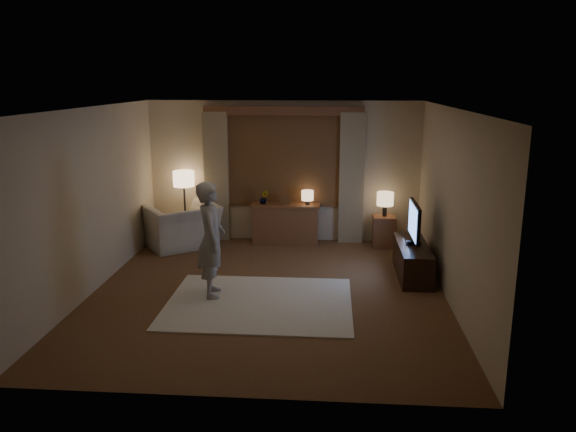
# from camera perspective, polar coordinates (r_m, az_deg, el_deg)

# --- Properties ---
(room) EXTENTS (5.04, 5.54, 2.64)m
(room) POSITION_cam_1_polar(r_m,az_deg,el_deg) (8.22, -1.73, 2.24)
(room) COLOR brown
(room) RESTS_ON ground
(rug) EXTENTS (2.50, 2.00, 0.02)m
(rug) POSITION_cam_1_polar(r_m,az_deg,el_deg) (7.74, -2.93, -8.79)
(rug) COLOR silver
(rug) RESTS_ON floor
(sideboard) EXTENTS (1.20, 0.40, 0.70)m
(sideboard) POSITION_cam_1_polar(r_m,az_deg,el_deg) (10.38, -0.24, -0.89)
(sideboard) COLOR brown
(sideboard) RESTS_ON floor
(picture_frame) EXTENTS (0.16, 0.02, 0.20)m
(picture_frame) POSITION_cam_1_polar(r_m,az_deg,el_deg) (10.28, -0.24, 1.54)
(picture_frame) COLOR brown
(picture_frame) RESTS_ON sideboard
(plant) EXTENTS (0.17, 0.13, 0.30)m
(plant) POSITION_cam_1_polar(r_m,az_deg,el_deg) (10.31, -2.46, 1.84)
(plant) COLOR #999999
(plant) RESTS_ON sideboard
(table_lamp_sideboard) EXTENTS (0.22, 0.22, 0.30)m
(table_lamp_sideboard) POSITION_cam_1_polar(r_m,az_deg,el_deg) (10.23, 1.99, 2.03)
(table_lamp_sideboard) COLOR black
(table_lamp_sideboard) RESTS_ON sideboard
(floor_lamp) EXTENTS (0.39, 0.39, 1.33)m
(floor_lamp) POSITION_cam_1_polar(r_m,az_deg,el_deg) (10.53, -10.54, 3.36)
(floor_lamp) COLOR black
(floor_lamp) RESTS_ON floor
(armchair) EXTENTS (1.60, 1.56, 0.78)m
(armchair) POSITION_cam_1_polar(r_m,az_deg,el_deg) (10.30, -10.76, -1.01)
(armchair) COLOR beige
(armchair) RESTS_ON floor
(side_table) EXTENTS (0.40, 0.40, 0.56)m
(side_table) POSITION_cam_1_polar(r_m,az_deg,el_deg) (10.37, 9.71, -1.52)
(side_table) COLOR brown
(side_table) RESTS_ON floor
(table_lamp_side) EXTENTS (0.30, 0.30, 0.44)m
(table_lamp_side) POSITION_cam_1_polar(r_m,az_deg,el_deg) (10.23, 9.84, 1.66)
(table_lamp_side) COLOR black
(table_lamp_side) RESTS_ON side_table
(tv_stand) EXTENTS (0.45, 1.40, 0.50)m
(tv_stand) POSITION_cam_1_polar(r_m,az_deg,el_deg) (8.89, 12.52, -4.43)
(tv_stand) COLOR black
(tv_stand) RESTS_ON floor
(tv) EXTENTS (0.22, 0.91, 0.66)m
(tv) POSITION_cam_1_polar(r_m,az_deg,el_deg) (8.73, 12.71, -0.60)
(tv) COLOR black
(tv) RESTS_ON tv_stand
(person) EXTENTS (0.50, 0.66, 1.62)m
(person) POSITION_cam_1_polar(r_m,az_deg,el_deg) (7.79, -7.82, -2.37)
(person) COLOR #A9A59C
(person) RESTS_ON rug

